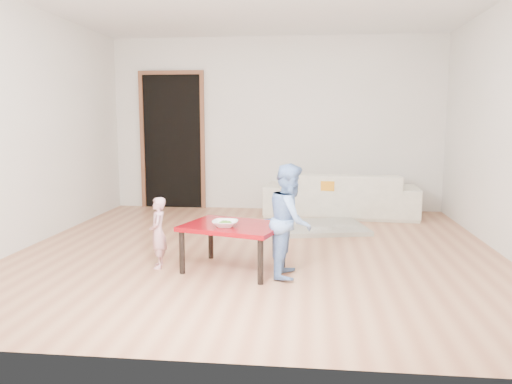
% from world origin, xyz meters
% --- Properties ---
extents(floor, '(5.00, 5.00, 0.01)m').
position_xyz_m(floor, '(0.00, 0.00, 0.00)').
color(floor, '#AD6B4A').
rests_on(floor, ground).
extents(back_wall, '(5.00, 0.02, 2.60)m').
position_xyz_m(back_wall, '(0.00, 2.50, 1.30)').
color(back_wall, white).
rests_on(back_wall, floor).
extents(left_wall, '(0.02, 5.00, 2.60)m').
position_xyz_m(left_wall, '(-2.50, 0.00, 1.30)').
color(left_wall, white).
rests_on(left_wall, floor).
extents(doorway, '(1.02, 0.08, 2.11)m').
position_xyz_m(doorway, '(-1.60, 2.48, 1.02)').
color(doorway, brown).
rests_on(doorway, back_wall).
extents(sofa, '(2.20, 0.99, 0.63)m').
position_xyz_m(sofa, '(0.98, 2.05, 0.31)').
color(sofa, white).
rests_on(sofa, floor).
extents(cushion, '(0.56, 0.52, 0.13)m').
position_xyz_m(cushion, '(0.66, 1.88, 0.48)').
color(cushion, '#FE9D1C').
rests_on(cushion, sofa).
extents(red_table, '(1.01, 0.86, 0.43)m').
position_xyz_m(red_table, '(-0.15, -0.74, 0.21)').
color(red_table, maroon).
rests_on(red_table, floor).
extents(bowl, '(0.23, 0.23, 0.06)m').
position_xyz_m(bowl, '(-0.20, -0.85, 0.46)').
color(bowl, white).
rests_on(bowl, red_table).
extents(broccoli, '(0.12, 0.12, 0.06)m').
position_xyz_m(broccoli, '(-0.20, -0.85, 0.46)').
color(broccoli, '#2D5919').
rests_on(broccoli, red_table).
extents(child_pink, '(0.21, 0.27, 0.66)m').
position_xyz_m(child_pink, '(-0.86, -0.73, 0.33)').
color(child_pink, '#CE5E70').
rests_on(child_pink, floor).
extents(child_blue, '(0.40, 0.50, 0.99)m').
position_xyz_m(child_blue, '(0.37, -0.83, 0.50)').
color(child_blue, '#587ECD').
rests_on(child_blue, floor).
extents(basin, '(0.38, 0.38, 0.12)m').
position_xyz_m(basin, '(0.08, 0.92, 0.06)').
color(basin, '#2F63B2').
rests_on(basin, floor).
extents(blanket, '(1.25, 1.11, 0.05)m').
position_xyz_m(blanket, '(0.68, 1.08, 0.03)').
color(blanket, '#B5B29F').
rests_on(blanket, floor).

